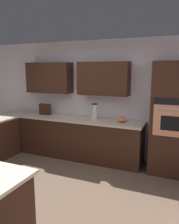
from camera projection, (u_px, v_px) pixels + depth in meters
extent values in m
plane|color=brown|center=(38.00, 197.00, 3.50)|extent=(14.00, 14.00, 0.00)
cube|color=silver|center=(90.00, 99.00, 5.16)|extent=(6.00, 0.10, 2.60)
cube|color=#381E14|center=(104.00, 79.00, 4.71)|extent=(1.10, 0.34, 0.70)
cube|color=#381E14|center=(49.00, 78.00, 5.23)|extent=(1.10, 0.34, 0.70)
cube|color=#381E14|center=(79.00, 139.00, 5.01)|extent=(2.80, 0.60, 0.86)
cube|color=beige|center=(79.00, 119.00, 4.93)|extent=(2.84, 0.64, 0.04)
cube|color=#381E14|center=(174.00, 119.00, 4.14)|extent=(0.80, 0.60, 2.12)
cube|color=tan|center=(173.00, 121.00, 3.85)|extent=(0.66, 0.03, 0.56)
cube|color=black|center=(173.00, 124.00, 3.85)|extent=(0.40, 0.01, 0.26)
cube|color=black|center=(174.00, 102.00, 3.79)|extent=(0.66, 0.02, 0.11)
cylinder|color=silver|center=(174.00, 109.00, 3.78)|extent=(0.56, 0.02, 0.02)
cylinder|color=beige|center=(95.00, 117.00, 4.82)|extent=(0.15, 0.15, 0.11)
cylinder|color=silver|center=(95.00, 110.00, 4.79)|extent=(0.11, 0.11, 0.22)
cylinder|color=black|center=(95.00, 104.00, 4.77)|extent=(0.12, 0.12, 0.03)
ellipsoid|color=#CC724C|center=(122.00, 119.00, 4.59)|extent=(0.21, 0.21, 0.12)
cube|color=#381E14|center=(45.00, 109.00, 5.34)|extent=(0.28, 0.10, 0.26)
cube|color=#381E14|center=(44.00, 110.00, 5.29)|extent=(0.27, 0.02, 0.02)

